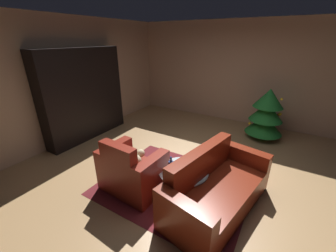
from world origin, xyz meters
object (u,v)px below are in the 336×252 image
Objects in this scene: couch_red at (215,189)px; book_stack_on_table at (185,168)px; coffee_table at (183,172)px; bottle_on_table at (171,167)px; bookshelf_unit at (89,95)px; armchair_red at (132,172)px; decorated_tree at (266,114)px.

couch_red reaches higher than book_stack_on_table.
book_stack_on_table is (0.04, -0.03, 0.10)m from coffee_table.
coffee_table is at bearing 178.78° from couch_red.
bookshelf_unit is at bearing 161.32° from bottle_on_table.
couch_red is 6.61× the size of bottle_on_table.
bottle_on_table reaches higher than book_stack_on_table.
bookshelf_unit is 7.25× the size of bottle_on_table.
bottle_on_table is (0.62, 0.16, 0.21)m from armchair_red.
bottle_on_table is at bearing -137.06° from book_stack_on_table.
decorated_tree is at bearing 84.66° from couch_red.
bookshelf_unit is 2.54m from armchair_red.
book_stack_on_table is at bearing -36.35° from coffee_table.
decorated_tree reaches higher than coffee_table.
armchair_red reaches higher than book_stack_on_table.
decorated_tree is at bearing 28.02° from bookshelf_unit.
book_stack_on_table is (-0.48, -0.02, 0.19)m from couch_red.
bookshelf_unit is 2.72× the size of coffee_table.
bottle_on_table is at bearing -107.03° from decorated_tree.
decorated_tree reaches higher than book_stack_on_table.
bookshelf_unit is at bearing 165.18° from coffee_table.
bookshelf_unit is 2.12× the size of armchair_red.
bookshelf_unit is at bearing -151.98° from decorated_tree.
armchair_red is 0.67m from bottle_on_table.
coffee_table is 0.26m from bottle_on_table.
couch_red is at bearing 2.17° from book_stack_on_table.
decorated_tree is (0.26, 2.74, 0.34)m from couch_red.
bottle_on_table is (-0.63, -0.16, 0.24)m from couch_red.
coffee_table is 0.63× the size of decorated_tree.
couch_red reaches higher than bottle_on_table.
decorated_tree is (0.89, 2.91, 0.10)m from bottle_on_table.
bottle_on_table is (-0.16, -0.15, 0.05)m from book_stack_on_table.
couch_red is (1.25, 0.33, -0.03)m from armchair_red.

